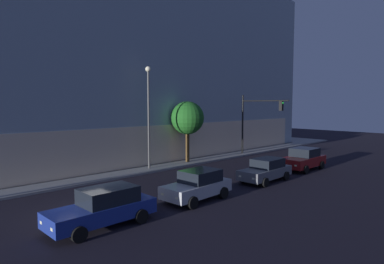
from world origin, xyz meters
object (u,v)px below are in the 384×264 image
(street_lamp_sidewalk, at_px, (148,105))
(car_red, at_px, (303,159))
(car_blue, at_px, (104,207))
(modern_building, at_px, (117,62))
(sidewalk_tree, at_px, (187,118))
(traffic_light_far_corner, at_px, (257,115))
(car_silver, at_px, (198,185))
(car_grey, at_px, (266,170))

(street_lamp_sidewalk, distance_m, car_red, 13.27)
(car_red, bearing_deg, car_blue, 179.67)
(modern_building, xyz_separation_m, sidewalk_tree, (-1.65, -14.09, -6.31))
(traffic_light_far_corner, xyz_separation_m, car_blue, (-20.92, -6.46, -3.38))
(street_lamp_sidewalk, xyz_separation_m, car_silver, (-3.15, -8.59, -4.41))
(modern_building, distance_m, car_silver, 26.33)
(sidewalk_tree, distance_m, car_blue, 16.15)
(car_blue, xyz_separation_m, car_silver, (5.76, -0.09, -0.01))
(car_blue, relative_size, car_red, 1.06)
(traffic_light_far_corner, bearing_deg, street_lamp_sidewalk, 170.36)
(car_silver, bearing_deg, car_grey, -1.49)
(traffic_light_far_corner, xyz_separation_m, car_grey, (-8.62, -6.72, -3.43))
(street_lamp_sidewalk, distance_m, car_grey, 10.40)
(car_grey, bearing_deg, car_red, 1.54)
(street_lamp_sidewalk, relative_size, car_blue, 1.72)
(sidewalk_tree, relative_size, car_grey, 1.23)
(modern_building, distance_m, sidewalk_tree, 15.52)
(sidewalk_tree, xyz_separation_m, car_silver, (-7.53, -8.67, -3.23))
(modern_building, height_order, car_blue, modern_building)
(sidewalk_tree, bearing_deg, traffic_light_far_corner, -15.55)
(car_blue, xyz_separation_m, car_red, (18.01, -0.10, 0.03))
(car_grey, bearing_deg, street_lamp_sidewalk, 111.18)
(sidewalk_tree, distance_m, car_grey, 9.48)
(car_red, bearing_deg, street_lamp_sidewalk, 136.59)
(traffic_light_far_corner, relative_size, car_grey, 1.38)
(car_silver, height_order, car_red, car_red)
(modern_building, distance_m, traffic_light_far_corner, 18.34)
(traffic_light_far_corner, bearing_deg, car_blue, -162.83)
(street_lamp_sidewalk, xyz_separation_m, car_red, (9.10, -8.61, -4.38))
(sidewalk_tree, xyz_separation_m, car_grey, (-0.99, -8.84, -3.28))
(street_lamp_sidewalk, bearing_deg, car_silver, -110.12)
(street_lamp_sidewalk, height_order, car_silver, street_lamp_sidewalk)
(car_red, bearing_deg, sidewalk_tree, 118.48)
(traffic_light_far_corner, bearing_deg, car_silver, -156.63)
(car_blue, xyz_separation_m, car_grey, (12.30, -0.26, -0.05))
(traffic_light_far_corner, height_order, street_lamp_sidewalk, street_lamp_sidewalk)
(traffic_light_far_corner, relative_size, car_red, 1.37)
(sidewalk_tree, relative_size, car_silver, 1.29)
(car_blue, relative_size, car_grey, 1.07)
(street_lamp_sidewalk, xyz_separation_m, car_grey, (3.39, -8.76, -4.46))
(traffic_light_far_corner, distance_m, sidewalk_tree, 7.92)
(modern_building, bearing_deg, car_blue, -123.39)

